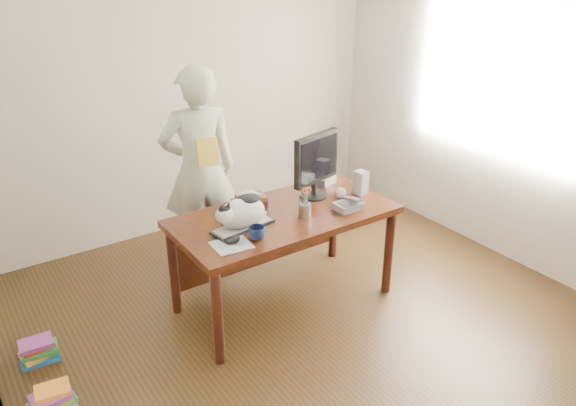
{
  "coord_description": "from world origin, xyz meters",
  "views": [
    {
      "loc": [
        -2.02,
        -2.41,
        2.5
      ],
      "look_at": [
        0.0,
        0.55,
        0.85
      ],
      "focal_mm": 35.0,
      "sensor_mm": 36.0,
      "label": 1
    }
  ],
  "objects_px": {
    "monitor": "(316,162)",
    "pen_cup": "(305,208)",
    "keyboard": "(243,227)",
    "baseball": "(341,193)",
    "cat": "(241,212)",
    "coffee_mug": "(257,233)",
    "phone": "(349,205)",
    "calculator": "(319,178)",
    "book_pile_a": "(54,402)",
    "book_stack": "(250,199)",
    "mouse": "(233,240)",
    "speaker": "(361,183)",
    "desk": "(278,227)",
    "book_pile_b": "(38,351)",
    "person": "(199,170)"
  },
  "relations": [
    {
      "from": "phone",
      "to": "person",
      "type": "bearing_deg",
      "value": 122.04
    },
    {
      "from": "mouse",
      "to": "speaker",
      "type": "xyz_separation_m",
      "value": [
        1.21,
        0.14,
        0.07
      ]
    },
    {
      "from": "pen_cup",
      "to": "book_stack",
      "type": "relative_size",
      "value": 0.92
    },
    {
      "from": "desk",
      "to": "cat",
      "type": "xyz_separation_m",
      "value": [
        -0.38,
        -0.12,
        0.27
      ]
    },
    {
      "from": "desk",
      "to": "baseball",
      "type": "bearing_deg",
      "value": -10.75
    },
    {
      "from": "desk",
      "to": "book_pile_a",
      "type": "relative_size",
      "value": 5.92
    },
    {
      "from": "pen_cup",
      "to": "cat",
      "type": "bearing_deg",
      "value": 170.51
    },
    {
      "from": "desk",
      "to": "book_pile_a",
      "type": "height_order",
      "value": "desk"
    },
    {
      "from": "keyboard",
      "to": "speaker",
      "type": "relative_size",
      "value": 2.49
    },
    {
      "from": "book_pile_a",
      "to": "calculator",
      "type": "bearing_deg",
      "value": 12.75
    },
    {
      "from": "keyboard",
      "to": "calculator",
      "type": "xyz_separation_m",
      "value": [
        0.93,
        0.36,
        0.02
      ]
    },
    {
      "from": "keyboard",
      "to": "baseball",
      "type": "xyz_separation_m",
      "value": [
        0.87,
        0.02,
        0.03
      ]
    },
    {
      "from": "person",
      "to": "book_pile_b",
      "type": "bearing_deg",
      "value": 32.92
    },
    {
      "from": "coffee_mug",
      "to": "mouse",
      "type": "bearing_deg",
      "value": 165.8
    },
    {
      "from": "monitor",
      "to": "pen_cup",
      "type": "height_order",
      "value": "monitor"
    },
    {
      "from": "coffee_mug",
      "to": "book_pile_b",
      "type": "relative_size",
      "value": 0.44
    },
    {
      "from": "desk",
      "to": "pen_cup",
      "type": "height_order",
      "value": "pen_cup"
    },
    {
      "from": "cat",
      "to": "coffee_mug",
      "type": "bearing_deg",
      "value": -93.56
    },
    {
      "from": "pen_cup",
      "to": "book_stack",
      "type": "distance_m",
      "value": 0.45
    },
    {
      "from": "keyboard",
      "to": "book_pile_a",
      "type": "relative_size",
      "value": 1.71
    },
    {
      "from": "mouse",
      "to": "coffee_mug",
      "type": "relative_size",
      "value": 0.99
    },
    {
      "from": "mouse",
      "to": "keyboard",
      "type": "bearing_deg",
      "value": 47.48
    },
    {
      "from": "keyboard",
      "to": "person",
      "type": "distance_m",
      "value": 0.94
    },
    {
      "from": "baseball",
      "to": "book_stack",
      "type": "distance_m",
      "value": 0.69
    },
    {
      "from": "phone",
      "to": "desk",
      "type": "bearing_deg",
      "value": 147.94
    },
    {
      "from": "book_stack",
      "to": "monitor",
      "type": "bearing_deg",
      "value": -13.76
    },
    {
      "from": "monitor",
      "to": "coffee_mug",
      "type": "height_order",
      "value": "monitor"
    },
    {
      "from": "baseball",
      "to": "book_pile_b",
      "type": "xyz_separation_m",
      "value": [
        -2.23,
        0.37,
        -0.72
      ]
    },
    {
      "from": "speaker",
      "to": "coffee_mug",
      "type": "bearing_deg",
      "value": -176.45
    },
    {
      "from": "baseball",
      "to": "book_pile_a",
      "type": "height_order",
      "value": "baseball"
    },
    {
      "from": "speaker",
      "to": "person",
      "type": "bearing_deg",
      "value": 128.01
    },
    {
      "from": "phone",
      "to": "book_stack",
      "type": "bearing_deg",
      "value": 140.2
    },
    {
      "from": "pen_cup",
      "to": "book_pile_b",
      "type": "relative_size",
      "value": 0.86
    },
    {
      "from": "keyboard",
      "to": "book_pile_a",
      "type": "xyz_separation_m",
      "value": [
        -1.39,
        -0.16,
        -0.68
      ]
    },
    {
      "from": "pen_cup",
      "to": "book_pile_b",
      "type": "xyz_separation_m",
      "value": [
        -1.82,
        0.47,
        -0.74
      ]
    },
    {
      "from": "book_stack",
      "to": "desk",
      "type": "bearing_deg",
      "value": -52.76
    },
    {
      "from": "pen_cup",
      "to": "person",
      "type": "xyz_separation_m",
      "value": [
        -0.32,
        1.01,
        0.04
      ]
    },
    {
      "from": "keyboard",
      "to": "calculator",
      "type": "height_order",
      "value": "calculator"
    },
    {
      "from": "monitor",
      "to": "phone",
      "type": "relative_size",
      "value": 2.49
    },
    {
      "from": "speaker",
      "to": "book_stack",
      "type": "height_order",
      "value": "speaker"
    },
    {
      "from": "book_stack",
      "to": "calculator",
      "type": "xyz_separation_m",
      "value": [
        0.68,
        0.05,
        -0.01
      ]
    },
    {
      "from": "calculator",
      "to": "book_pile_a",
      "type": "distance_m",
      "value": 2.47
    },
    {
      "from": "phone",
      "to": "person",
      "type": "xyz_separation_m",
      "value": [
        -0.66,
        1.09,
        0.07
      ]
    },
    {
      "from": "person",
      "to": "coffee_mug",
      "type": "bearing_deg",
      "value": 96.06
    },
    {
      "from": "monitor",
      "to": "mouse",
      "type": "relative_size",
      "value": 4.47
    },
    {
      "from": "keyboard",
      "to": "baseball",
      "type": "distance_m",
      "value": 0.87
    },
    {
      "from": "monitor",
      "to": "calculator",
      "type": "height_order",
      "value": "monitor"
    },
    {
      "from": "book_pile_b",
      "to": "monitor",
      "type": "bearing_deg",
      "value": -6.69
    },
    {
      "from": "cat",
      "to": "book_stack",
      "type": "height_order",
      "value": "cat"
    },
    {
      "from": "cat",
      "to": "person",
      "type": "distance_m",
      "value": 0.94
    }
  ]
}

